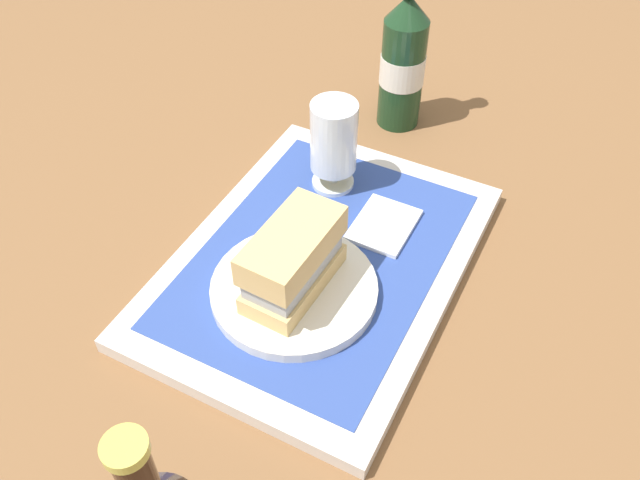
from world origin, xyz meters
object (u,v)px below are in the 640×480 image
Objects in this scene: sandwich at (298,259)px; beer_glass at (334,143)px; plate at (298,291)px; beer_bottle at (403,60)px.

beer_glass is (0.19, 0.05, 0.01)m from sandwich.
sandwich is at bearing -2.64° from plate.
plate is 0.05m from sandwich.
beer_glass is at bearing 17.84° from sandwich.
sandwich is 0.39m from beer_bottle.
beer_bottle is at bearing 8.47° from sandwich.
beer_glass is (0.19, 0.05, 0.06)m from plate.
beer_glass reaches higher than plate.
beer_bottle is at bearing 5.75° from plate.
beer_glass is 0.47× the size of beer_bottle.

